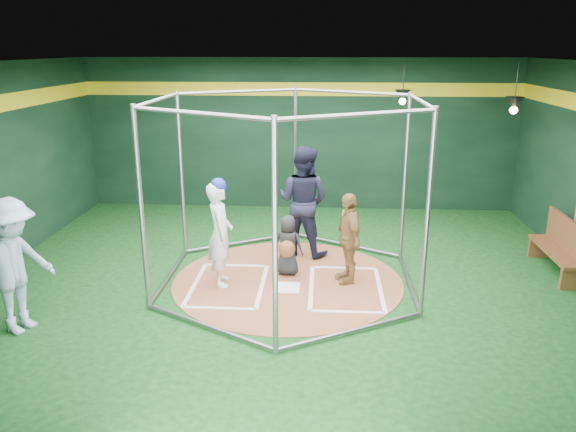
# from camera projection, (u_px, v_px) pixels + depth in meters

# --- Properties ---
(room_shell) EXTENTS (10.10, 9.10, 3.53)m
(room_shell) POSITION_uv_depth(u_px,v_px,m) (288.00, 178.00, 8.81)
(room_shell) COLOR #0B330F
(room_shell) RESTS_ON ground
(clay_disc) EXTENTS (3.80, 3.80, 0.01)m
(clay_disc) POSITION_uv_depth(u_px,v_px,m) (288.00, 281.00, 9.31)
(clay_disc) COLOR #975737
(clay_disc) RESTS_ON ground
(home_plate) EXTENTS (0.43, 0.43, 0.01)m
(home_plate) POSITION_uv_depth(u_px,v_px,m) (286.00, 287.00, 9.02)
(home_plate) COLOR white
(home_plate) RESTS_ON clay_disc
(batter_box_left) EXTENTS (1.17, 1.77, 0.01)m
(batter_box_left) POSITION_uv_depth(u_px,v_px,m) (228.00, 285.00, 9.12)
(batter_box_left) COLOR white
(batter_box_left) RESTS_ON clay_disc
(batter_box_right) EXTENTS (1.17, 1.77, 0.01)m
(batter_box_right) POSITION_uv_depth(u_px,v_px,m) (346.00, 288.00, 9.01)
(batter_box_right) COLOR white
(batter_box_right) RESTS_ON clay_disc
(batting_cage) EXTENTS (4.05, 4.67, 3.00)m
(batting_cage) POSITION_uv_depth(u_px,v_px,m) (288.00, 194.00, 8.87)
(batting_cage) COLOR gray
(batting_cage) RESTS_ON ground
(pendant_lamp_near) EXTENTS (0.34, 0.34, 0.90)m
(pendant_lamp_near) POSITION_uv_depth(u_px,v_px,m) (403.00, 96.00, 11.82)
(pendant_lamp_near) COLOR black
(pendant_lamp_near) RESTS_ON room_shell
(pendant_lamp_far) EXTENTS (0.34, 0.34, 0.90)m
(pendant_lamp_far) POSITION_uv_depth(u_px,v_px,m) (514.00, 103.00, 10.18)
(pendant_lamp_far) COLOR black
(pendant_lamp_far) RESTS_ON room_shell
(batter_figure) EXTENTS (0.53, 0.69, 1.77)m
(batter_figure) POSITION_uv_depth(u_px,v_px,m) (220.00, 232.00, 8.95)
(batter_figure) COLOR white
(batter_figure) RESTS_ON clay_disc
(visitor_leopard) EXTENTS (0.60, 0.95, 1.50)m
(visitor_leopard) POSITION_uv_depth(u_px,v_px,m) (348.00, 238.00, 9.08)
(visitor_leopard) COLOR tan
(visitor_leopard) RESTS_ON clay_disc
(catcher_figure) EXTENTS (0.56, 0.60, 1.03)m
(catcher_figure) POSITION_uv_depth(u_px,v_px,m) (288.00, 245.00, 9.41)
(catcher_figure) COLOR black
(catcher_figure) RESTS_ON clay_disc
(umpire) EXTENTS (1.20, 1.09, 2.03)m
(umpire) POSITION_uv_depth(u_px,v_px,m) (303.00, 201.00, 10.25)
(umpire) COLOR black
(umpire) RESTS_ON clay_disc
(bystander_blue) EXTENTS (1.08, 1.37, 1.87)m
(bystander_blue) POSITION_uv_depth(u_px,v_px,m) (13.00, 266.00, 7.45)
(bystander_blue) COLOR #9BB4CD
(bystander_blue) RESTS_ON ground
(dugout_bench) EXTENTS (0.38, 1.65, 0.96)m
(dugout_bench) POSITION_uv_depth(u_px,v_px,m) (561.00, 245.00, 9.54)
(dugout_bench) COLOR brown
(dugout_bench) RESTS_ON ground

